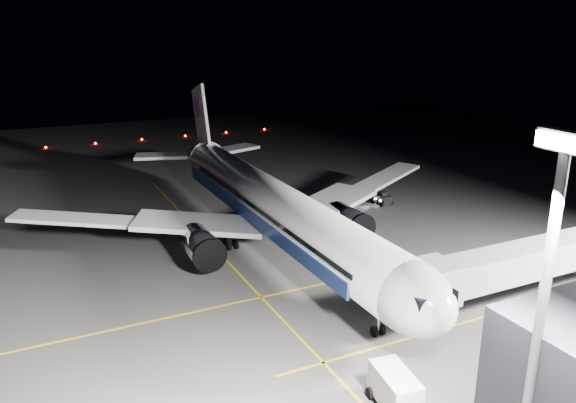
% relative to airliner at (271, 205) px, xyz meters
% --- Properties ---
extents(ground, '(200.00, 200.00, 0.00)m').
position_rel_airliner_xyz_m(ground, '(1.08, 0.00, -5.16)').
color(ground, '#4C4C4F').
rests_on(ground, ground).
extents(guide_line_main, '(0.25, 80.00, 0.01)m').
position_rel_airliner_xyz_m(guide_line_main, '(11.08, 0.00, -5.16)').
color(guide_line_main, gold).
rests_on(guide_line_main, ground).
extents(guide_line_cross, '(70.00, 0.25, 0.01)m').
position_rel_airliner_xyz_m(guide_line_cross, '(1.08, -6.00, -5.16)').
color(guide_line_cross, gold).
rests_on(guide_line_cross, ground).
extents(guide_line_side, '(0.25, 40.00, 0.01)m').
position_rel_airliner_xyz_m(guide_line_side, '(23.08, 10.00, -5.16)').
color(guide_line_side, gold).
rests_on(guide_line_side, ground).
extents(airliner, '(61.48, 54.22, 16.64)m').
position_rel_airliner_xyz_m(airliner, '(0.00, 0.00, 0.00)').
color(airliner, silver).
rests_on(airliner, ground).
extents(jet_bridge, '(3.60, 34.40, 6.30)m').
position_rel_airliner_xyz_m(jet_bridge, '(23.08, 18.06, -0.58)').
color(jet_bridge, '#B2B2B7').
rests_on(jet_bridge, ground).
extents(floodlight_mast_south, '(2.40, 0.67, 20.70)m').
position_rel_airliner_xyz_m(floodlight_mast_south, '(41.08, -6.01, 7.21)').
color(floodlight_mast_south, '#59595E').
rests_on(floodlight_mast_south, ground).
extents(taxiway_lights, '(0.44, 60.44, 0.44)m').
position_rel_airliner_xyz_m(taxiway_lights, '(-70.92, 0.00, -4.94)').
color(taxiway_lights, '#FF140A').
rests_on(taxiway_lights, ground).
extents(service_truck, '(5.60, 2.94, 2.73)m').
position_rel_airliner_xyz_m(service_truck, '(30.29, -4.45, -3.70)').
color(service_truck, white).
rests_on(service_truck, ground).
extents(baggage_tug, '(2.68, 2.21, 1.86)m').
position_rel_airliner_xyz_m(baggage_tug, '(-8.14, 21.19, -4.31)').
color(baggage_tug, black).
rests_on(baggage_tug, ground).
extents(safety_cone_a, '(0.44, 0.44, 0.66)m').
position_rel_airliner_xyz_m(safety_cone_a, '(-4.10, 4.00, -4.83)').
color(safety_cone_a, '#E04709').
rests_on(safety_cone_a, ground).
extents(safety_cone_b, '(0.42, 0.42, 0.63)m').
position_rel_airliner_xyz_m(safety_cone_b, '(-4.57, 7.35, -4.85)').
color(safety_cone_b, '#E04709').
rests_on(safety_cone_b, ground).
extents(safety_cone_c, '(0.36, 0.36, 0.55)m').
position_rel_airliner_xyz_m(safety_cone_c, '(-6.42, 4.00, -4.89)').
color(safety_cone_c, '#E04709').
rests_on(safety_cone_c, ground).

